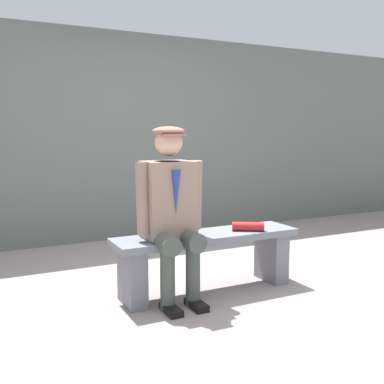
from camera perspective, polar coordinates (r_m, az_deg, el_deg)
The scene contains 5 objects.
ground_plane at distance 3.84m, azimuth 1.91°, elevation -12.47°, with size 30.00×30.00×0.00m, color gray.
bench at distance 3.74m, azimuth 1.94°, elevation -7.66°, with size 1.57×0.39×0.49m.
seated_man at distance 3.45m, azimuth -2.75°, elevation -1.80°, with size 0.55×0.56×1.36m.
rolled_magazine at distance 3.80m, azimuth 7.14°, elevation -4.37°, with size 0.08×0.08×0.27m, color #B21E1E.
stadium_wall at distance 5.69m, azimuth -8.96°, elevation 6.88°, with size 12.00×0.24×2.52m, color #5B625C.
Camera 1 is at (1.72, 3.17, 1.31)m, focal length 42.00 mm.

